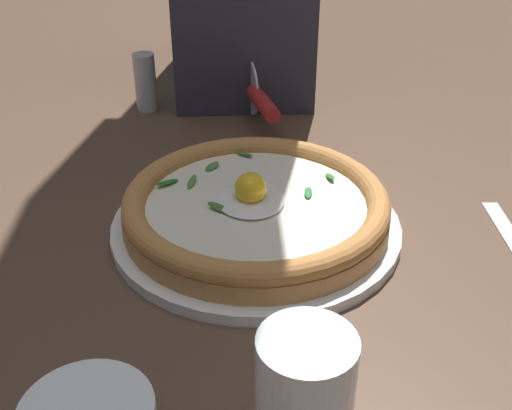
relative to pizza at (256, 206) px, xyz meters
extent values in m
cube|color=brown|center=(-0.04, -0.01, -0.05)|extent=(2.40, 2.40, 0.03)
cylinder|color=white|center=(0.00, 0.00, -0.02)|extent=(0.30, 0.30, 0.01)
cylinder|color=#BB8145|center=(0.00, 0.00, -0.01)|extent=(0.28, 0.28, 0.02)
torus|color=#C07C3F|center=(0.00, 0.00, 0.01)|extent=(0.28, 0.28, 0.02)
cylinder|color=white|center=(0.00, 0.00, 0.00)|extent=(0.23, 0.23, 0.00)
ellipsoid|color=white|center=(0.00, 0.00, 0.01)|extent=(0.08, 0.07, 0.01)
sphere|color=yellow|center=(0.00, 0.00, 0.02)|extent=(0.03, 0.03, 0.03)
ellipsoid|color=#41743E|center=(-0.08, -0.04, 0.01)|extent=(0.02, 0.02, 0.01)
ellipsoid|color=#488132|center=(-0.04, -0.07, 0.01)|extent=(0.03, 0.01, 0.01)
ellipsoid|color=#396429|center=(0.02, -0.04, 0.01)|extent=(0.03, 0.03, 0.01)
ellipsoid|color=#347526|center=(-0.04, 0.09, 0.01)|extent=(0.02, 0.01, 0.01)
ellipsoid|color=#307F3E|center=(-0.01, 0.06, 0.01)|extent=(0.02, 0.01, 0.01)
ellipsoid|color=#227125|center=(-0.04, -0.09, 0.01)|extent=(0.03, 0.03, 0.01)
ellipsoid|color=#36742F|center=(-0.11, -0.01, 0.01)|extent=(0.02, 0.02, 0.01)
cylinder|color=silver|center=(-0.32, 0.01, 0.01)|extent=(0.08, 0.02, 0.08)
cylinder|color=silver|center=(-0.31, 0.02, 0.01)|extent=(0.02, 0.01, 0.01)
cylinder|color=red|center=(-0.25, 0.03, 0.01)|extent=(0.09, 0.04, 0.02)
cylinder|color=silver|center=(0.28, 0.01, 0.02)|extent=(0.07, 0.07, 0.10)
cylinder|color=silver|center=(-0.34, -0.14, 0.01)|extent=(0.03, 0.03, 0.09)
camera|label=1|loc=(0.57, -0.04, 0.34)|focal=44.70mm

